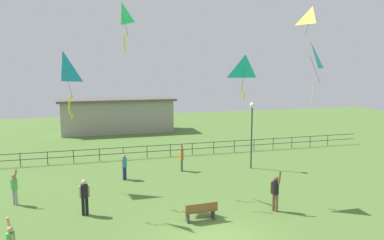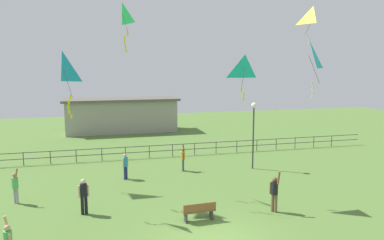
% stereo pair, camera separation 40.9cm
% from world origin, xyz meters
% --- Properties ---
extents(lamppost, '(0.36, 0.36, 4.47)m').
position_xyz_m(lamppost, '(5.84, 9.23, 3.25)').
color(lamppost, '#38383D').
rests_on(lamppost, ground_plane).
extents(park_bench, '(1.52, 0.48, 0.85)m').
position_xyz_m(park_bench, '(-0.00, 1.96, 0.46)').
color(park_bench, brown).
rests_on(park_bench, ground_plane).
extents(person_0, '(0.37, 0.52, 1.99)m').
position_xyz_m(person_0, '(3.70, 2.04, 1.00)').
color(person_0, brown).
rests_on(person_0, ground_plane).
extents(person_1, '(0.31, 0.46, 1.79)m').
position_xyz_m(person_1, '(1.18, 9.88, 0.90)').
color(person_1, '#3F4C47').
rests_on(person_1, ground_plane).
extents(person_2, '(0.51, 0.31, 1.69)m').
position_xyz_m(person_2, '(-4.94, 4.06, 0.97)').
color(person_2, black).
rests_on(person_2, ground_plane).
extents(person_4, '(0.41, 0.45, 1.84)m').
position_xyz_m(person_4, '(-8.27, 6.35, 0.92)').
color(person_4, '#99999E').
rests_on(person_4, ground_plane).
extents(person_5, '(0.35, 0.38, 1.58)m').
position_xyz_m(person_5, '(-2.63, 9.03, 0.91)').
color(person_5, navy).
rests_on(person_5, ground_plane).
extents(kite_0, '(1.03, 0.98, 3.01)m').
position_xyz_m(kite_0, '(-5.59, 4.30, 6.68)').
color(kite_0, '#198CD1').
extents(kite_1, '(0.92, 0.91, 2.51)m').
position_xyz_m(kite_1, '(4.68, 1.19, 7.18)').
color(kite_1, '#19B2B2').
extents(kite_3, '(0.93, 1.04, 1.96)m').
position_xyz_m(kite_3, '(6.54, 3.96, 9.25)').
color(kite_3, yellow).
extents(kite_4, '(1.14, 0.70, 2.24)m').
position_xyz_m(kite_4, '(2.79, 3.71, 6.73)').
color(kite_4, '#19B2B2').
extents(kite_5, '(0.74, 1.20, 2.59)m').
position_xyz_m(kite_5, '(-2.71, 7.30, 9.51)').
color(kite_5, '#1EB759').
extents(waterfront_railing, '(36.05, 0.06, 0.95)m').
position_xyz_m(waterfront_railing, '(-0.36, 14.00, 0.63)').
color(waterfront_railing, '#4C4742').
rests_on(waterfront_railing, ground_plane).
extents(pavilion_building, '(11.80, 4.01, 3.54)m').
position_xyz_m(pavilion_building, '(-1.57, 26.00, 1.79)').
color(pavilion_building, gray).
rests_on(pavilion_building, ground_plane).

